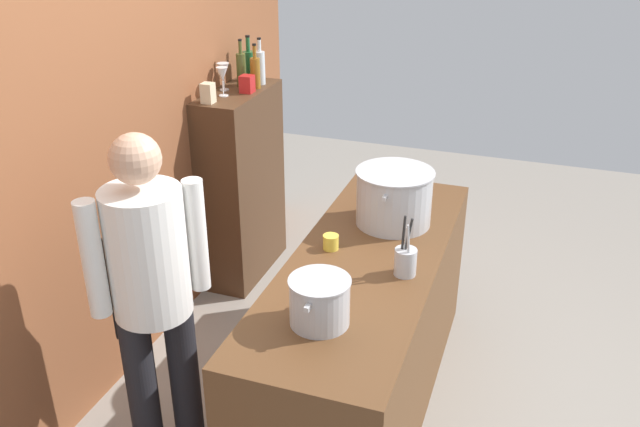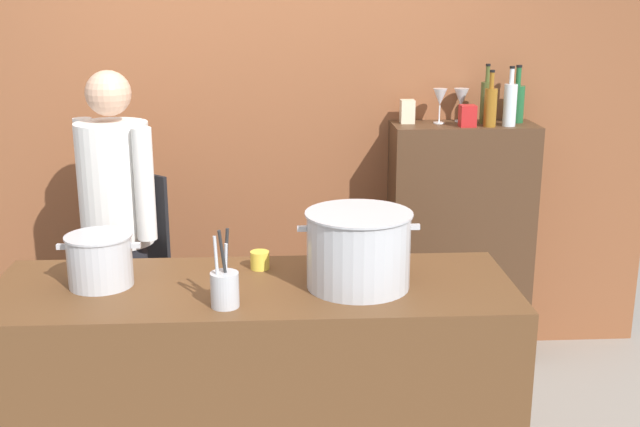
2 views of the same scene
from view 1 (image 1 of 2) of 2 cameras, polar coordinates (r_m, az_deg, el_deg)
ground_plane at (r=3.81m, az=3.52°, el=-15.56°), size 8.00×8.00×0.00m
brick_back_panel at (r=3.64m, az=-17.75°, el=8.38°), size 4.40×0.10×3.00m
prep_counter at (r=3.53m, az=3.72°, el=-10.06°), size 2.04×0.70×0.90m
bar_cabinet at (r=4.69m, az=-6.60°, el=2.39°), size 0.76×0.32×1.33m
chef at (r=3.02m, az=-14.09°, el=-5.98°), size 0.45×0.43×1.66m
stockpot_large at (r=3.56m, az=6.28°, el=1.37°), size 0.47×0.41×0.30m
stockpot_small at (r=2.76m, az=-0.03°, el=-7.45°), size 0.32×0.26×0.20m
utensil_crock at (r=3.13m, az=7.24°, el=-3.96°), size 0.10×0.10×0.30m
butter_jar at (r=3.33m, az=0.92°, el=-2.43°), size 0.08×0.08×0.07m
wine_bottle_green at (r=4.71m, az=-6.05°, el=12.43°), size 0.08×0.08×0.30m
wine_bottle_clear at (r=4.60m, az=-5.10°, el=12.26°), size 0.07×0.07×0.31m
wine_bottle_olive at (r=4.54m, az=-6.68°, el=12.05°), size 0.06×0.06×0.31m
wine_bottle_amber at (r=4.50m, az=-5.50°, el=11.83°), size 0.07×0.07×0.29m
wine_glass_wide at (r=4.34m, az=-8.27°, el=11.50°), size 0.07×0.07×0.18m
wine_glass_tall at (r=4.47m, az=-8.18°, el=11.82°), size 0.08×0.08×0.18m
spice_tin_cream at (r=4.22m, az=-9.46°, el=10.02°), size 0.07×0.07×0.12m
spice_tin_red at (r=4.42m, az=-6.19°, el=10.84°), size 0.08×0.08×0.11m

